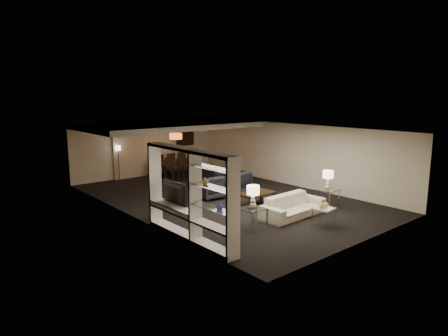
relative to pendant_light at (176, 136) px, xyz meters
name	(u,v)px	position (x,y,z in m)	size (l,w,h in m)	color
floor	(224,198)	(-0.30, -3.50, -1.92)	(11.00, 11.00, 0.00)	black
ceiling	(224,128)	(-0.30, -3.50, 0.58)	(7.00, 11.00, 0.02)	silver
wall_back	(146,148)	(-0.30, 2.00, -0.67)	(7.00, 0.02, 2.50)	beige
wall_front	(367,193)	(-0.30, -9.00, -0.67)	(7.00, 0.02, 2.50)	beige
wall_left	(133,177)	(-3.80, -3.50, -0.67)	(0.02, 11.00, 2.50)	beige
wall_right	(290,154)	(3.20, -3.50, -0.67)	(0.02, 11.00, 2.50)	beige
ceiling_soffit	(169,125)	(-0.30, 0.00, 0.48)	(7.00, 4.00, 0.20)	silver
curtains	(129,151)	(-1.20, 1.92, -0.72)	(1.50, 0.12, 2.40)	beige
door	(160,151)	(0.40, 1.97, -0.87)	(0.90, 0.05, 2.10)	silver
painting	(185,138)	(1.80, 1.96, -0.37)	(0.95, 0.04, 0.65)	#142D38
media_unit	(189,195)	(-3.61, -6.10, -0.74)	(0.38, 3.40, 2.35)	white
pendant_light	(176,136)	(0.00, 0.00, 0.00)	(0.52, 0.52, 0.24)	#D8591E
sofa	(293,206)	(-0.06, -6.48, -1.59)	(2.24, 0.88, 0.65)	beige
coffee_table	(256,199)	(-0.06, -4.88, -1.70)	(1.23, 0.72, 0.44)	black
armchair_left	(210,187)	(-0.66, -3.18, -1.50)	(0.89, 0.92, 0.83)	black
armchair_right	(236,182)	(0.54, -3.18, -1.50)	(0.89, 0.92, 0.83)	black
side_table_left	(253,218)	(-1.76, -6.48, -1.63)	(0.61, 0.61, 0.57)	white
side_table_right	(327,198)	(1.64, -6.48, -1.63)	(0.61, 0.61, 0.57)	white
table_lamp_left	(253,197)	(-1.76, -6.48, -1.03)	(0.35, 0.35, 0.64)	beige
table_lamp_right	(328,180)	(1.64, -6.48, -1.03)	(0.35, 0.35, 0.64)	#EDE7C8
marble_table	(323,217)	(-0.06, -7.58, -1.66)	(0.51, 0.51, 0.51)	white
gold_gourd_a	(322,206)	(-0.16, -7.58, -1.33)	(0.16, 0.16, 0.16)	#DDC275
gold_gourd_b	(326,205)	(0.04, -7.58, -1.34)	(0.14, 0.14, 0.14)	#E4D378
television	(171,193)	(-3.58, -5.22, -0.87)	(0.14, 1.06, 0.61)	black
vase_blue	(219,206)	(-3.61, -7.29, -0.77)	(0.16, 0.16, 0.17)	#293FB4
vase_amber	(205,181)	(-3.61, -6.75, -0.27)	(0.17, 0.17, 0.18)	#AC8939
floor_speaker	(152,199)	(-3.50, -4.04, -1.29)	(0.14, 0.14, 1.26)	black
dining_table	(176,169)	(0.49, 0.77, -1.58)	(1.93, 1.08, 0.68)	black
chair_nl	(173,169)	(-0.11, 0.12, -1.42)	(0.47, 0.47, 1.01)	black
chair_nm	(185,168)	(0.49, 0.12, -1.42)	(0.47, 0.47, 1.01)	black
chair_nr	(196,166)	(1.09, 0.12, -1.42)	(0.47, 0.47, 1.01)	black
chair_fl	(157,165)	(-0.11, 1.42, -1.42)	(0.47, 0.47, 1.01)	black
chair_fm	(169,164)	(0.49, 1.42, -1.42)	(0.47, 0.47, 1.01)	black
chair_fr	(180,162)	(1.09, 1.42, -1.42)	(0.47, 0.47, 1.01)	black
floor_lamp	(119,163)	(-1.82, 1.70, -1.17)	(0.22, 0.22, 1.50)	black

